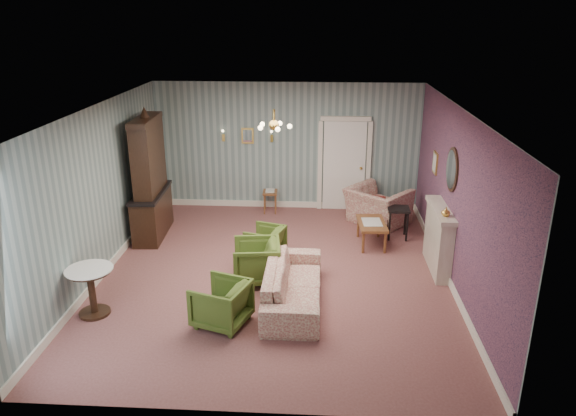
# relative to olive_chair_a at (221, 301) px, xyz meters

# --- Properties ---
(floor) EXTENTS (7.00, 7.00, 0.00)m
(floor) POSITION_rel_olive_chair_a_xyz_m (0.66, 1.64, -0.37)
(floor) COLOR brown
(floor) RESTS_ON ground
(ceiling) EXTENTS (7.00, 7.00, 0.00)m
(ceiling) POSITION_rel_olive_chair_a_xyz_m (0.66, 1.64, 2.53)
(ceiling) COLOR white
(ceiling) RESTS_ON ground
(wall_back) EXTENTS (6.00, 0.00, 6.00)m
(wall_back) POSITION_rel_olive_chair_a_xyz_m (0.66, 5.14, 1.08)
(wall_back) COLOR slate
(wall_back) RESTS_ON ground
(wall_front) EXTENTS (6.00, 0.00, 6.00)m
(wall_front) POSITION_rel_olive_chair_a_xyz_m (0.66, -1.86, 1.08)
(wall_front) COLOR slate
(wall_front) RESTS_ON ground
(wall_left) EXTENTS (0.00, 7.00, 7.00)m
(wall_left) POSITION_rel_olive_chair_a_xyz_m (-2.34, 1.64, 1.08)
(wall_left) COLOR slate
(wall_left) RESTS_ON ground
(wall_right) EXTENTS (0.00, 7.00, 7.00)m
(wall_right) POSITION_rel_olive_chair_a_xyz_m (3.66, 1.64, 1.08)
(wall_right) COLOR slate
(wall_right) RESTS_ON ground
(wall_right_floral) EXTENTS (0.00, 7.00, 7.00)m
(wall_right_floral) POSITION_rel_olive_chair_a_xyz_m (3.64, 1.64, 1.08)
(wall_right_floral) COLOR #A45264
(wall_right_floral) RESTS_ON ground
(door) EXTENTS (1.12, 0.12, 2.16)m
(door) POSITION_rel_olive_chair_a_xyz_m (1.96, 5.10, 0.71)
(door) COLOR white
(door) RESTS_ON floor
(olive_chair_a) EXTENTS (0.88, 0.91, 0.74)m
(olive_chair_a) POSITION_rel_olive_chair_a_xyz_m (0.00, 0.00, 0.00)
(olive_chair_a) COLOR #465E20
(olive_chair_a) RESTS_ON floor
(olive_chair_b) EXTENTS (0.81, 0.85, 0.79)m
(olive_chair_b) POSITION_rel_olive_chair_a_xyz_m (0.36, 1.39, 0.02)
(olive_chair_b) COLOR #465E20
(olive_chair_b) RESTS_ON floor
(olive_chair_c) EXTENTS (0.76, 0.78, 0.65)m
(olive_chair_c) POSITION_rel_olive_chair_a_xyz_m (0.41, 2.37, -0.05)
(olive_chair_c) COLOR #465E20
(olive_chair_c) RESTS_ON floor
(sofa_chintz) EXTENTS (0.65, 2.20, 0.86)m
(sofa_chintz) POSITION_rel_olive_chair_a_xyz_m (1.02, 0.70, 0.06)
(sofa_chintz) COLOR brown
(sofa_chintz) RESTS_ON floor
(wingback_chair) EXTENTS (1.42, 1.38, 1.05)m
(wingback_chair) POSITION_rel_olive_chair_a_xyz_m (2.67, 4.24, 0.15)
(wingback_chair) COLOR brown
(wingback_chair) RESTS_ON floor
(dresser) EXTENTS (0.61, 1.58, 2.59)m
(dresser) POSITION_rel_olive_chair_a_xyz_m (-1.99, 3.29, 0.92)
(dresser) COLOR black
(dresser) RESTS_ON floor
(fireplace) EXTENTS (0.30, 1.40, 1.16)m
(fireplace) POSITION_rel_olive_chair_a_xyz_m (3.52, 2.04, 0.21)
(fireplace) COLOR beige
(fireplace) RESTS_ON floor
(mantel_vase) EXTENTS (0.15, 0.15, 0.15)m
(mantel_vase) POSITION_rel_olive_chair_a_xyz_m (3.50, 1.64, 0.86)
(mantel_vase) COLOR gold
(mantel_vase) RESTS_ON fireplace
(oval_mirror) EXTENTS (0.04, 0.76, 0.84)m
(oval_mirror) POSITION_rel_olive_chair_a_xyz_m (3.62, 2.04, 1.48)
(oval_mirror) COLOR white
(oval_mirror) RESTS_ON wall_right
(framed_print) EXTENTS (0.04, 0.34, 0.42)m
(framed_print) POSITION_rel_olive_chair_a_xyz_m (3.63, 3.39, 1.23)
(framed_print) COLOR gold
(framed_print) RESTS_ON wall_right
(coffee_table) EXTENTS (0.58, 0.97, 0.48)m
(coffee_table) POSITION_rel_olive_chair_a_xyz_m (2.44, 3.04, -0.13)
(coffee_table) COLOR brown
(coffee_table) RESTS_ON floor
(side_table_black) EXTENTS (0.45, 0.45, 0.65)m
(side_table_black) POSITION_rel_olive_chair_a_xyz_m (3.00, 3.42, -0.05)
(side_table_black) COLOR black
(side_table_black) RESTS_ON floor
(pedestal_table) EXTENTS (0.91, 0.91, 0.77)m
(pedestal_table) POSITION_rel_olive_chair_a_xyz_m (-1.99, 0.16, 0.01)
(pedestal_table) COLOR black
(pedestal_table) RESTS_ON floor
(nesting_table) EXTENTS (0.34, 0.42, 0.53)m
(nesting_table) POSITION_rel_olive_chair_a_xyz_m (0.28, 4.79, -0.10)
(nesting_table) COLOR brown
(nesting_table) RESTS_ON floor
(gilt_mirror_back) EXTENTS (0.28, 0.06, 0.36)m
(gilt_mirror_back) POSITION_rel_olive_chair_a_xyz_m (-0.24, 5.10, 1.33)
(gilt_mirror_back) COLOR gold
(gilt_mirror_back) RESTS_ON wall_back
(sconce_left) EXTENTS (0.16, 0.12, 0.30)m
(sconce_left) POSITION_rel_olive_chair_a_xyz_m (-0.79, 5.08, 1.33)
(sconce_left) COLOR gold
(sconce_left) RESTS_ON wall_back
(sconce_right) EXTENTS (0.16, 0.12, 0.30)m
(sconce_right) POSITION_rel_olive_chair_a_xyz_m (0.31, 5.08, 1.33)
(sconce_right) COLOR gold
(sconce_right) RESTS_ON wall_back
(chandelier) EXTENTS (0.56, 0.56, 0.36)m
(chandelier) POSITION_rel_olive_chair_a_xyz_m (0.66, 1.64, 2.26)
(chandelier) COLOR gold
(chandelier) RESTS_ON ceiling
(burgundy_cushion) EXTENTS (0.41, 0.28, 0.39)m
(burgundy_cushion) POSITION_rel_olive_chair_a_xyz_m (2.62, 4.09, 0.11)
(burgundy_cushion) COLOR #5E1B17
(burgundy_cushion) RESTS_ON wingback_chair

